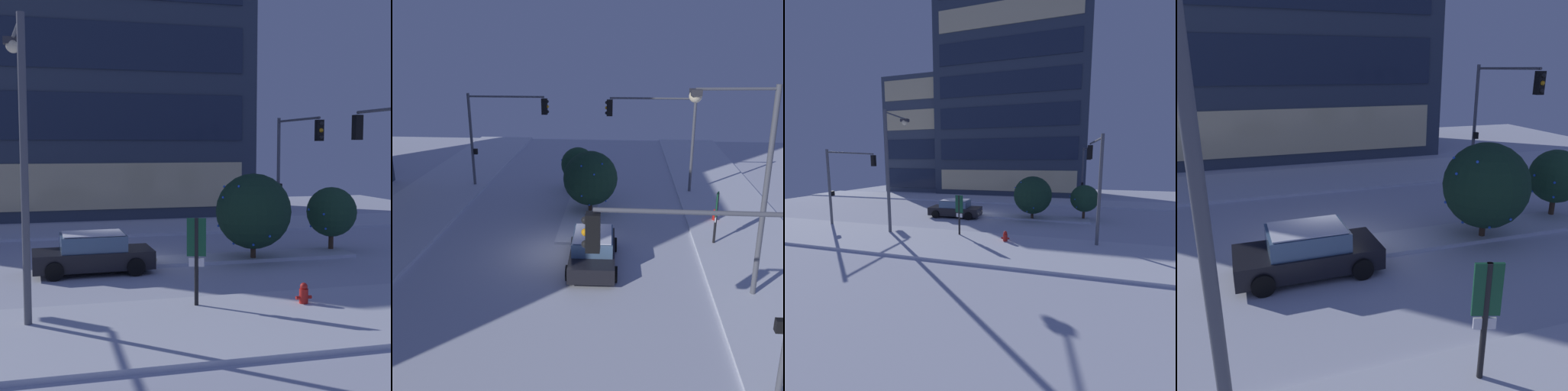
% 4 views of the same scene
% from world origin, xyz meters
% --- Properties ---
extents(ground, '(52.00, 52.00, 0.00)m').
position_xyz_m(ground, '(0.00, 0.00, 0.00)').
color(ground, silver).
extents(curb_strip_near, '(52.00, 5.20, 0.14)m').
position_xyz_m(curb_strip_near, '(0.00, -8.95, 0.07)').
color(curb_strip_near, silver).
rests_on(curb_strip_near, ground).
extents(median_strip, '(9.00, 1.80, 0.14)m').
position_xyz_m(median_strip, '(5.37, -0.50, 0.07)').
color(median_strip, silver).
rests_on(median_strip, ground).
extents(car_near, '(4.49, 2.20, 1.49)m').
position_xyz_m(car_near, '(-1.10, -1.61, 0.71)').
color(car_near, black).
rests_on(car_near, ground).
extents(traffic_light_corner_far_right, '(0.32, 5.29, 6.20)m').
position_xyz_m(traffic_light_corner_far_right, '(9.86, 5.12, 4.30)').
color(traffic_light_corner_far_right, '#565960').
rests_on(traffic_light_corner_far_right, ground).
extents(traffic_light_corner_near_right, '(0.32, 5.61, 6.22)m').
position_xyz_m(traffic_light_corner_near_right, '(9.46, -4.91, 4.41)').
color(traffic_light_corner_near_right, '#565960').
rests_on(traffic_light_corner_near_right, ground).
extents(traffic_light_corner_near_left, '(0.32, 5.41, 5.63)m').
position_xyz_m(traffic_light_corner_near_left, '(-8.79, -4.98, 3.94)').
color(traffic_light_corner_near_left, '#565960').
rests_on(traffic_light_corner_near_left, ground).
extents(street_lamp_arched, '(0.69, 3.07, 7.97)m').
position_xyz_m(street_lamp_arched, '(-3.35, -7.10, 5.18)').
color(street_lamp_arched, '#565960').
rests_on(street_lamp_arched, ground).
extents(fire_hydrant, '(0.48, 0.26, 0.75)m').
position_xyz_m(fire_hydrant, '(4.44, -7.85, 0.36)').
color(fire_hydrant, red).
rests_on(fire_hydrant, ground).
extents(parking_info_sign, '(0.54, 0.21, 2.65)m').
position_xyz_m(parking_info_sign, '(1.37, -7.26, 1.68)').
color(parking_info_sign, black).
rests_on(parking_info_sign, ground).
extents(decorated_tree_median, '(3.06, 3.06, 3.58)m').
position_xyz_m(decorated_tree_median, '(5.39, -1.02, 2.05)').
color(decorated_tree_median, '#473323').
rests_on(decorated_tree_median, ground).
extents(decorated_tree_left_of_median, '(2.24, 2.22, 2.88)m').
position_xyz_m(decorated_tree_left_of_median, '(9.44, 0.07, 1.78)').
color(decorated_tree_left_of_median, '#473323').
rests_on(decorated_tree_left_of_median, ground).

